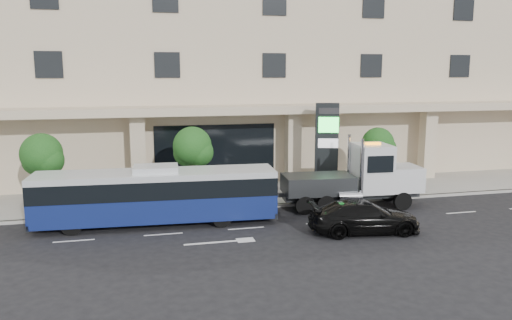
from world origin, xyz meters
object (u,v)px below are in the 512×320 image
Objects in this scene: signage_pylon at (326,148)px; tow_truck at (358,178)px; city_bus at (157,195)px; black_sedan at (364,217)px.

tow_truck is at bearing -58.49° from signage_pylon.
black_sedan is (9.53, -3.59, -0.76)m from city_bus.
tow_truck is 1.60× the size of signage_pylon.
city_bus is 2.27× the size of black_sedan.
signage_pylon is at bearing 0.01° from black_sedan.
tow_truck is at bearing 6.83° from city_bus.
city_bus is at bearing 76.28° from black_sedan.
city_bus is at bearing -172.28° from tow_truck.
city_bus is at bearing -143.44° from signage_pylon.
city_bus is 10.22m from black_sedan.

